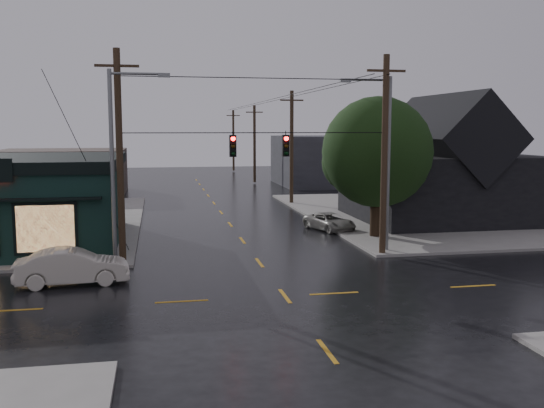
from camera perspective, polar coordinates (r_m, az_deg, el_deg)
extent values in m
plane|color=black|center=(23.94, 1.22, -8.66)|extent=(160.00, 160.00, 0.00)
cube|color=gray|center=(49.65, 19.32, -0.70)|extent=(28.00, 28.00, 0.15)
cube|color=black|center=(44.40, 15.78, 1.57)|extent=(12.00, 11.00, 4.50)
cylinder|color=black|center=(36.38, 9.77, -0.23)|extent=(0.70, 0.70, 3.52)
sphere|color=black|center=(36.11, 9.88, 4.85)|extent=(6.50, 6.50, 6.50)
cylinder|color=black|center=(29.42, -1.39, 6.72)|extent=(13.00, 0.04, 0.04)
cube|color=#2F2622|center=(63.36, -19.10, 2.87)|extent=(12.00, 10.00, 4.40)
cube|color=#29292E|center=(70.76, 6.38, 4.11)|extent=(14.00, 12.00, 5.60)
imported|color=#BBB3A4|center=(26.81, -18.27, -5.63)|extent=(4.73, 1.99, 1.52)
imported|color=gray|center=(39.01, 5.45, -1.67)|extent=(3.05, 4.37, 1.11)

